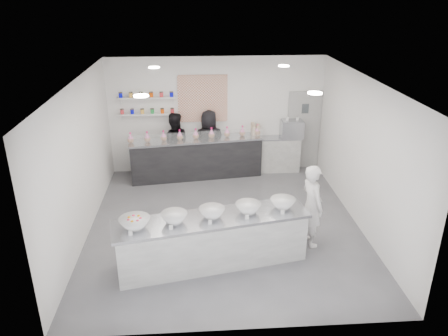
# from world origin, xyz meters

# --- Properties ---
(floor) EXTENTS (6.00, 6.00, 0.00)m
(floor) POSITION_xyz_m (0.00, 0.00, 0.00)
(floor) COLOR #515156
(floor) RESTS_ON ground
(ceiling) EXTENTS (6.00, 6.00, 0.00)m
(ceiling) POSITION_xyz_m (0.00, 0.00, 3.00)
(ceiling) COLOR white
(ceiling) RESTS_ON floor
(back_wall) EXTENTS (5.50, 0.00, 5.50)m
(back_wall) POSITION_xyz_m (0.00, 3.00, 1.50)
(back_wall) COLOR white
(back_wall) RESTS_ON floor
(left_wall) EXTENTS (0.00, 6.00, 6.00)m
(left_wall) POSITION_xyz_m (-2.75, 0.00, 1.50)
(left_wall) COLOR white
(left_wall) RESTS_ON floor
(right_wall) EXTENTS (0.00, 6.00, 6.00)m
(right_wall) POSITION_xyz_m (2.75, 0.00, 1.50)
(right_wall) COLOR white
(right_wall) RESTS_ON floor
(back_door) EXTENTS (0.88, 0.04, 2.10)m
(back_door) POSITION_xyz_m (2.30, 2.97, 1.05)
(back_door) COLOR #989795
(back_door) RESTS_ON floor
(pattern_panel) EXTENTS (1.25, 0.03, 1.20)m
(pattern_panel) POSITION_xyz_m (-0.35, 2.98, 1.95)
(pattern_panel) COLOR #AE4924
(pattern_panel) RESTS_ON back_wall
(jar_shelf_lower) EXTENTS (1.45, 0.22, 0.04)m
(jar_shelf_lower) POSITION_xyz_m (-1.75, 2.90, 1.60)
(jar_shelf_lower) COLOR silver
(jar_shelf_lower) RESTS_ON back_wall
(jar_shelf_upper) EXTENTS (1.45, 0.22, 0.04)m
(jar_shelf_upper) POSITION_xyz_m (-1.75, 2.90, 2.02)
(jar_shelf_upper) COLOR silver
(jar_shelf_upper) RESTS_ON back_wall
(preserve_jars) EXTENTS (1.45, 0.10, 0.56)m
(preserve_jars) POSITION_xyz_m (-1.75, 2.88, 1.88)
(preserve_jars) COLOR #E2333B
(preserve_jars) RESTS_ON jar_shelf_lower
(downlight_0) EXTENTS (0.24, 0.24, 0.02)m
(downlight_0) POSITION_xyz_m (-1.40, -1.00, 2.98)
(downlight_0) COLOR white
(downlight_0) RESTS_ON ceiling
(downlight_1) EXTENTS (0.24, 0.24, 0.02)m
(downlight_1) POSITION_xyz_m (1.40, -1.00, 2.98)
(downlight_1) COLOR white
(downlight_1) RESTS_ON ceiling
(downlight_2) EXTENTS (0.24, 0.24, 0.02)m
(downlight_2) POSITION_xyz_m (-1.40, 1.60, 2.98)
(downlight_2) COLOR white
(downlight_2) RESTS_ON ceiling
(downlight_3) EXTENTS (0.24, 0.24, 0.02)m
(downlight_3) POSITION_xyz_m (1.40, 1.60, 2.98)
(downlight_3) COLOR white
(downlight_3) RESTS_ON ceiling
(prep_counter) EXTENTS (3.48, 1.44, 0.93)m
(prep_counter) POSITION_xyz_m (-0.31, -1.33, 0.46)
(prep_counter) COLOR #979894
(prep_counter) RESTS_ON floor
(back_bar) EXTENTS (3.40, 1.05, 1.04)m
(back_bar) POSITION_xyz_m (-0.55, 2.51, 0.52)
(back_bar) COLOR black
(back_bar) RESTS_ON floor
(sneeze_guard) EXTENTS (3.27, 0.45, 0.28)m
(sneeze_guard) POSITION_xyz_m (-0.51, 2.22, 1.18)
(sneeze_guard) COLOR white
(sneeze_guard) RESTS_ON back_bar
(espresso_ledge) EXTENTS (1.26, 0.40, 0.94)m
(espresso_ledge) POSITION_xyz_m (1.55, 2.78, 0.47)
(espresso_ledge) COLOR #979894
(espresso_ledge) RESTS_ON floor
(espresso_machine) EXTENTS (0.58, 0.40, 0.44)m
(espresso_machine) POSITION_xyz_m (1.94, 2.78, 1.16)
(espresso_machine) COLOR #93969E
(espresso_machine) RESTS_ON espresso_ledge
(cup_stacks) EXTENTS (0.27, 0.24, 0.37)m
(cup_stacks) POSITION_xyz_m (1.00, 2.78, 1.12)
(cup_stacks) COLOR tan
(cup_stacks) RESTS_ON espresso_ledge
(prep_bowls) EXTENTS (3.09, 1.15, 0.18)m
(prep_bowls) POSITION_xyz_m (-0.31, -1.33, 1.01)
(prep_bowls) COLOR white
(prep_bowls) RESTS_ON prep_counter
(label_cards) EXTENTS (2.66, 0.04, 0.07)m
(label_cards) POSITION_xyz_m (-0.42, -1.86, 0.96)
(label_cards) COLOR white
(label_cards) RESTS_ON prep_counter
(cookie_bags) EXTENTS (3.34, 0.59, 0.27)m
(cookie_bags) POSITION_xyz_m (-0.55, 2.51, 1.17)
(cookie_bags) COLOR pink
(cookie_bags) RESTS_ON back_bar
(woman_prep) EXTENTS (0.54, 0.67, 1.61)m
(woman_prep) POSITION_xyz_m (1.57, -0.79, 0.81)
(woman_prep) COLOR silver
(woman_prep) RESTS_ON floor
(staff_left) EXTENTS (0.82, 0.64, 1.66)m
(staff_left) POSITION_xyz_m (-1.10, 2.76, 0.83)
(staff_left) COLOR black
(staff_left) RESTS_ON floor
(staff_right) EXTENTS (0.84, 0.55, 1.69)m
(staff_right) POSITION_xyz_m (-0.20, 2.76, 0.85)
(staff_right) COLOR black
(staff_right) RESTS_ON floor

